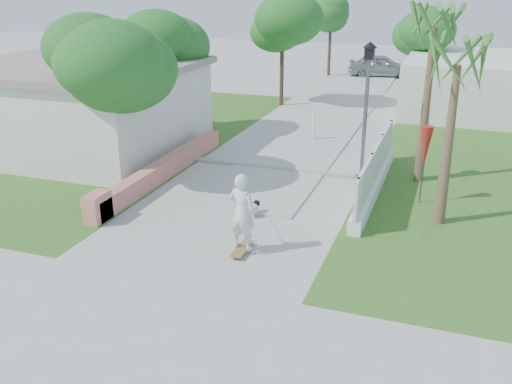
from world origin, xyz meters
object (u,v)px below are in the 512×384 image
at_px(dog, 254,208).
at_px(parked_car, 381,65).
at_px(skateboarder, 243,207).
at_px(patio_umbrella, 425,147).
at_px(street_lamp, 366,109).
at_px(bollard, 314,126).

bearing_deg(dog, parked_car, 97.54).
bearing_deg(skateboarder, patio_umbrella, -124.09).
bearing_deg(dog, patio_umbrella, 38.56).
distance_m(street_lamp, patio_umbrella, 2.27).
bearing_deg(skateboarder, bollard, -76.81).
xyz_separation_m(street_lamp, bollard, (-2.70, 4.50, -1.84)).
xyz_separation_m(skateboarder, parked_car, (-0.31, 26.24, -0.22)).
relative_size(street_lamp, skateboarder, 1.55).
distance_m(bollard, parked_car, 16.57).
distance_m(patio_umbrella, skateboarder, 5.78).
xyz_separation_m(bollard, dog, (0.35, -8.06, -0.35)).
distance_m(street_lamp, bollard, 5.56).
relative_size(patio_umbrella, dog, 3.70).
height_order(bollard, parked_car, parked_car).
height_order(street_lamp, bollard, street_lamp).
bearing_deg(street_lamp, patio_umbrella, -27.76).
height_order(bollard, skateboarder, skateboarder).
xyz_separation_m(street_lamp, patio_umbrella, (1.90, -1.00, -0.74)).
bearing_deg(dog, skateboarder, -71.47).
height_order(dog, parked_car, parked_car).
distance_m(skateboarder, parked_car, 26.24).
xyz_separation_m(street_lamp, dog, (-2.35, -3.56, -2.19)).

